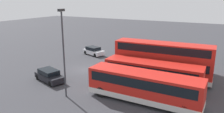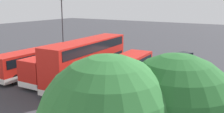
% 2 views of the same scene
% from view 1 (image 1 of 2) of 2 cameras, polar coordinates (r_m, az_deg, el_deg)
% --- Properties ---
extents(ground_plane, '(140.00, 140.00, 0.00)m').
position_cam_1_polar(ground_plane, '(31.34, -6.68, -3.37)').
color(ground_plane, '#38383D').
extents(bus_single_deck_near_end, '(3.18, 10.97, 2.95)m').
position_cam_1_polar(bus_single_deck_near_end, '(31.55, 14.31, -0.54)').
color(bus_single_deck_near_end, red).
rests_on(bus_single_deck_near_end, ground).
extents(bus_double_decker_second, '(3.24, 11.87, 4.55)m').
position_cam_1_polar(bus_double_decker_second, '(27.71, 12.86, -0.81)').
color(bus_double_decker_second, red).
rests_on(bus_double_decker_second, ground).
extents(bus_single_deck_third, '(2.93, 10.84, 2.95)m').
position_cam_1_polar(bus_single_deck_third, '(24.98, 10.34, -4.41)').
color(bus_single_deck_third, red).
rests_on(bus_single_deck_third, ground).
extents(bus_single_deck_fourth, '(2.64, 11.07, 2.95)m').
position_cam_1_polar(bus_single_deck_fourth, '(21.53, 8.14, -7.54)').
color(bus_single_deck_fourth, red).
rests_on(bus_single_deck_fourth, ground).
extents(car_hatchback_silver, '(2.95, 4.63, 1.43)m').
position_cam_1_polar(car_hatchback_silver, '(27.80, -15.86, -4.75)').
color(car_hatchback_silver, black).
rests_on(car_hatchback_silver, ground).
extents(car_small_green, '(2.90, 4.28, 1.43)m').
position_cam_1_polar(car_small_green, '(39.06, -4.77, 1.44)').
color(car_small_green, silver).
rests_on(car_small_green, ground).
extents(lamp_post_tall, '(0.70, 0.30, 8.81)m').
position_cam_1_polar(lamp_post_tall, '(21.87, -12.45, 2.19)').
color(lamp_post_tall, '#38383D').
rests_on(lamp_post_tall, ground).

